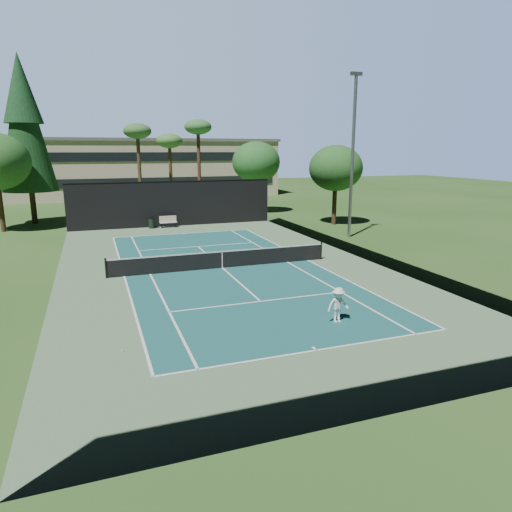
{
  "coord_description": "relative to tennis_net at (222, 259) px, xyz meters",
  "views": [
    {
      "loc": [
        -6.81,
        -24.74,
        6.67
      ],
      "look_at": [
        1.0,
        -3.0,
        1.3
      ],
      "focal_mm": 32.0,
      "sensor_mm": 36.0,
      "label": 1
    }
  ],
  "objects": [
    {
      "name": "apron_slab",
      "position": [
        0.0,
        0.0,
        -0.55
      ],
      "size": [
        18.0,
        32.0,
        0.01
      ],
      "primitive_type": "cube",
      "color": "#5A7E58",
      "rests_on": "ground"
    },
    {
      "name": "tennis_ball_d",
      "position": [
        -2.01,
        5.51,
        -0.53
      ],
      "size": [
        0.06,
        0.06,
        0.06
      ],
      "primitive_type": "sphere",
      "color": "#E7F537",
      "rests_on": "ground"
    },
    {
      "name": "decid_tree_a",
      "position": [
        10.0,
        22.0,
        4.86
      ],
      "size": [
        5.12,
        5.12,
        7.62
      ],
      "color": "#48361F",
      "rests_on": "ground"
    },
    {
      "name": "palm_c",
      "position": [
        4.0,
        23.0,
        8.05
      ],
      "size": [
        2.8,
        2.8,
        9.77
      ],
      "color": "#4F3022",
      "rests_on": "ground"
    },
    {
      "name": "palm_a",
      "position": [
        -2.0,
        24.0,
        7.63
      ],
      "size": [
        2.8,
        2.8,
        9.32
      ],
      "color": "#4D3921",
      "rests_on": "ground"
    },
    {
      "name": "tennis_ball_b",
      "position": [
        -2.78,
        3.06,
        -0.52
      ],
      "size": [
        0.07,
        0.07,
        0.07
      ],
      "primitive_type": "sphere",
      "color": "#CCE734",
      "rests_on": "ground"
    },
    {
      "name": "tennis_ball_c",
      "position": [
        1.62,
        2.6,
        -0.53
      ],
      "size": [
        0.06,
        0.06,
        0.06
      ],
      "primitive_type": "sphere",
      "color": "#CADE32",
      "rests_on": "ground"
    },
    {
      "name": "ground",
      "position": [
        0.0,
        0.0,
        -0.56
      ],
      "size": [
        160.0,
        160.0,
        0.0
      ],
      "primitive_type": "plane",
      "color": "#2D541F",
      "rests_on": "ground"
    },
    {
      "name": "park_bench",
      "position": [
        -0.64,
        15.42,
        -0.01
      ],
      "size": [
        1.5,
        0.45,
        1.02
      ],
      "color": "beige",
      "rests_on": "ground"
    },
    {
      "name": "light_pole",
      "position": [
        12.0,
        6.0,
        5.9
      ],
      "size": [
        0.9,
        0.25,
        12.22
      ],
      "color": "gray",
      "rests_on": "ground"
    },
    {
      "name": "court_lines",
      "position": [
        0.0,
        0.0,
        -0.54
      ],
      "size": [
        11.07,
        23.87,
        0.01
      ],
      "color": "white",
      "rests_on": "ground"
    },
    {
      "name": "player",
      "position": [
        2.02,
        -9.76,
        0.16
      ],
      "size": [
        0.95,
        0.58,
        1.43
      ],
      "primitive_type": "imported",
      "rotation": [
        0.0,
        0.0,
        -0.05
      ],
      "color": "white",
      "rests_on": "ground"
    },
    {
      "name": "tennis_ball_a",
      "position": [
        -6.23,
        -9.74,
        -0.52
      ],
      "size": [
        0.07,
        0.07,
        0.07
      ],
      "primitive_type": "sphere",
      "color": "#CCE734",
      "rests_on": "ground"
    },
    {
      "name": "palm_b",
      "position": [
        1.5,
        26.0,
        6.8
      ],
      "size": [
        2.8,
        2.8,
        8.42
      ],
      "color": "#4E3521",
      "rests_on": "ground"
    },
    {
      "name": "campus_building",
      "position": [
        0.0,
        45.98,
        3.65
      ],
      "size": [
        40.5,
        12.5,
        8.3
      ],
      "color": "#BEAC93",
      "rests_on": "ground"
    },
    {
      "name": "pine_tree",
      "position": [
        -12.0,
        22.0,
        9.0
      ],
      "size": [
        4.8,
        4.8,
        15.0
      ],
      "color": "#412D1C",
      "rests_on": "ground"
    },
    {
      "name": "trash_bin",
      "position": [
        -2.07,
        15.37,
        -0.08
      ],
      "size": [
        0.56,
        0.56,
        0.95
      ],
      "color": "black",
      "rests_on": "ground"
    },
    {
      "name": "fence",
      "position": [
        0.0,
        0.06,
        1.45
      ],
      "size": [
        18.04,
        32.05,
        4.03
      ],
      "color": "black",
      "rests_on": "ground"
    },
    {
      "name": "tennis_net",
      "position": [
        0.0,
        0.0,
        0.0
      ],
      "size": [
        12.9,
        0.1,
        1.1
      ],
      "color": "black",
      "rests_on": "ground"
    },
    {
      "name": "court_surface",
      "position": [
        0.0,
        0.0,
        -0.55
      ],
      "size": [
        10.97,
        23.77,
        0.01
      ],
      "primitive_type": "cube",
      "color": "#1C5958",
      "rests_on": "ground"
    },
    {
      "name": "decid_tree_b",
      "position": [
        14.0,
        12.0,
        4.52
      ],
      "size": [
        4.8,
        4.8,
        7.14
      ],
      "color": "#452E1D",
      "rests_on": "ground"
    }
  ]
}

